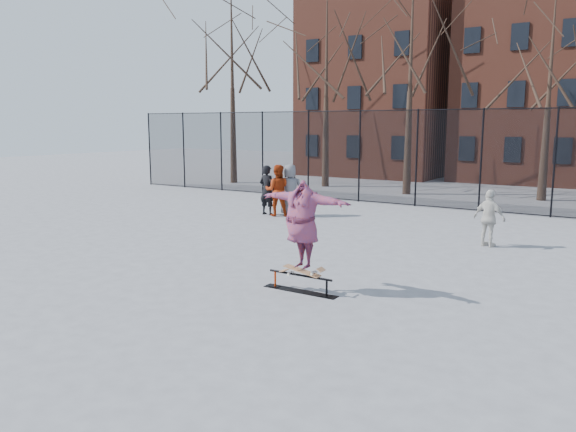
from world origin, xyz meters
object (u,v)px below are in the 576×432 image
Objects in this scene: skateboard at (302,272)px; bystander_grey at (290,190)px; bystander_black at (267,190)px; bystander_red at (277,190)px; bystander_white at (489,218)px; skate_rail at (300,285)px; skater at (302,226)px.

skateboard is 0.45× the size of bystander_grey.
bystander_grey is at bearing -153.43° from bystander_black.
bystander_grey reaches higher than skateboard.
bystander_red reaches higher than bystander_black.
bystander_black is at bearing 8.53° from bystander_white.
skate_rail is 0.87× the size of bystander_grey.
bystander_black is 1.17× the size of bystander_white.
bystander_red is (-0.31, -0.39, -0.01)m from bystander_grey.
bystander_red is (0.49, -0.03, 0.02)m from bystander_black.
skater is at bearing 180.00° from skateboard.
bystander_white is at bearing 71.68° from skate_rail.
bystander_grey reaches higher than bystander_white.
skateboard is (0.04, -0.00, 0.28)m from skate_rail.
skate_rail is at bearing 88.56° from bystander_grey.
bystander_white reaches higher than skate_rail.
skate_rail is 1.91× the size of skateboard.
bystander_black is (-0.80, -0.36, -0.03)m from bystander_grey.
bystander_grey is at bearing 123.99° from skate_rail.
skateboard is 0.54× the size of bystander_white.
skate_rail is 1.04× the size of bystander_white.
bystander_white is (2.15, 6.51, 0.66)m from skate_rail.
bystander_white is (7.92, -1.20, -0.16)m from bystander_red.
bystander_red is at bearing 8.24° from bystander_white.
skater is 9.99m from bystander_black.
skateboard is at bearing 88.86° from bystander_white.
bystander_grey is 7.78m from bystander_white.
skater is 6.87m from bystander_white.
bystander_red is at bearing 15.73° from bystander_grey.
bystander_white is (7.61, -1.58, -0.16)m from bystander_grey.
bystander_grey is 0.50m from bystander_red.
bystander_red is (-5.77, 7.71, 0.81)m from skate_rail.
bystander_black is at bearing 136.02° from skater.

